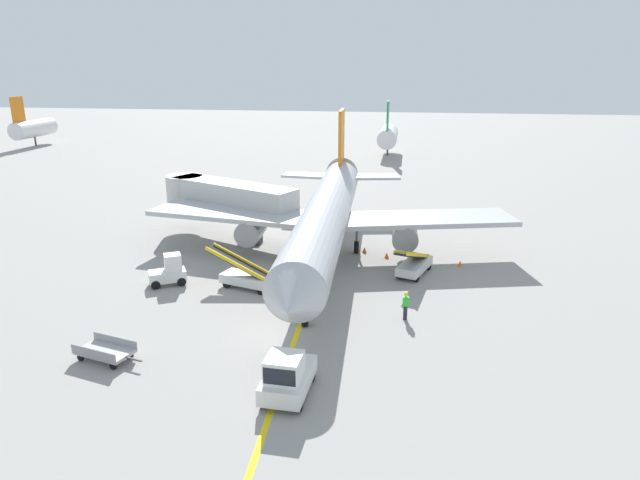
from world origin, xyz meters
name	(u,v)px	position (x,y,z in m)	size (l,w,h in m)	color
ground_plane	(281,336)	(0.00, 0.00, 0.00)	(300.00, 300.00, 0.00)	gray
taxi_line_yellow	(308,301)	(0.61, 5.00, 0.00)	(0.30, 80.00, 0.01)	yellow
airliner	(327,215)	(0.59, 13.49, 3.42)	(28.59, 35.30, 10.10)	#B2B5BA
jet_bridge	(221,196)	(-9.05, 17.66, 3.54)	(12.68, 7.90, 4.85)	beige
pushback_tug	(287,376)	(1.54, -5.75, 0.99)	(2.08, 3.69, 2.20)	silver
baggage_tug_near_wing	(169,271)	(-9.07, 6.37, 0.93)	(2.73, 2.30, 2.10)	silver
belt_loader_forward_hold	(414,264)	(7.17, 10.79, 0.78)	(2.82, 5.14, 2.59)	silver
belt_loader_aft_hold	(247,277)	(-3.74, 6.61, 0.78)	(5.15, 2.69, 2.59)	silver
baggage_cart_loaded	(105,351)	(-8.19, -3.91, 0.47)	(3.84, 2.23, 0.94)	#A5A5A8
ground_crew_marshaller	(406,305)	(6.67, 3.18, 0.91)	(0.36, 0.24, 1.70)	#26262D
safety_cone_nose_left	(460,263)	(10.55, 13.03, 0.22)	(0.36, 0.36, 0.44)	orange
safety_cone_nose_right	(387,255)	(5.14, 14.10, 0.22)	(0.36, 0.36, 0.44)	orange
safety_cone_wingtip_left	(364,250)	(3.36, 15.15, 0.22)	(0.36, 0.36, 0.44)	orange
distant_aircraft_far_left	(33,128)	(-59.59, 66.43, 3.22)	(3.00, 10.10, 8.80)	silver
distant_aircraft_mid_left	(388,135)	(3.09, 64.95, 3.22)	(3.00, 10.10, 8.80)	silver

